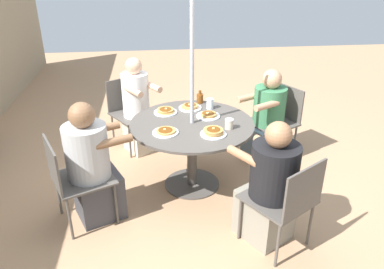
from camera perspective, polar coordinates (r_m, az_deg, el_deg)
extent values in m
plane|color=tan|center=(4.01, 0.00, -7.55)|extent=(12.00, 12.00, 0.00)
cylinder|color=#4C4742|center=(4.01, 0.00, -7.46)|extent=(0.58, 0.58, 0.01)
cylinder|color=#4C4742|center=(3.83, 0.00, -3.25)|extent=(0.10, 0.10, 0.69)
cylinder|color=#4C4742|center=(3.67, 0.00, 1.63)|extent=(1.22, 1.22, 0.03)
cylinder|color=#ADADB2|center=(3.55, 0.00, 6.32)|extent=(0.04, 0.04, 2.05)
cylinder|color=#514C47|center=(3.76, -13.65, -7.05)|extent=(0.02, 0.02, 0.43)
cylinder|color=#514C47|center=(3.44, -11.49, -10.33)|extent=(0.02, 0.02, 0.43)
cylinder|color=#514C47|center=(3.70, -19.68, -8.61)|extent=(0.02, 0.02, 0.43)
cylinder|color=#514C47|center=(3.37, -18.12, -12.15)|extent=(0.02, 0.02, 0.43)
cube|color=#514C47|center=(3.44, -16.19, -6.42)|extent=(0.63, 0.63, 0.02)
cube|color=#514C47|center=(3.30, -20.46, -4.39)|extent=(0.42, 0.20, 0.39)
cube|color=#3D3D42|center=(3.58, -13.95, -8.98)|extent=(0.48, 0.50, 0.43)
cylinder|color=#B2B2B2|center=(3.33, -15.72, -2.67)|extent=(0.37, 0.37, 0.50)
sphere|color=brown|center=(3.18, -16.48, 2.84)|extent=(0.22, 0.22, 0.22)
cylinder|color=brown|center=(3.45, -13.55, 0.90)|extent=(0.20, 0.32, 0.07)
cylinder|color=brown|center=(3.19, -11.84, -1.09)|extent=(0.20, 0.32, 0.07)
cylinder|color=#514C47|center=(3.24, 7.30, -12.56)|extent=(0.02, 0.02, 0.43)
cylinder|color=#514C47|center=(3.49, 12.10, -9.78)|extent=(0.02, 0.02, 0.43)
cylinder|color=#514C47|center=(3.04, 12.93, -16.13)|extent=(0.02, 0.02, 0.43)
cylinder|color=#514C47|center=(3.31, 17.56, -12.81)|extent=(0.02, 0.02, 0.43)
cube|color=#514C47|center=(3.13, 12.88, -9.54)|extent=(0.66, 0.66, 0.02)
cube|color=#514C47|center=(2.91, 16.78, -8.20)|extent=(0.26, 0.39, 0.39)
cube|color=gray|center=(3.32, 10.91, -11.80)|extent=(0.53, 0.52, 0.43)
cylinder|color=black|center=(3.03, 12.43, -5.60)|extent=(0.38, 0.38, 0.47)
sphere|color=#A3704C|center=(2.88, 13.05, -0.04)|extent=(0.21, 0.21, 0.21)
cylinder|color=#A3704C|center=(2.99, 7.86, -3.30)|extent=(0.30, 0.23, 0.07)
cylinder|color=#A3704C|center=(3.19, 11.75, -1.56)|extent=(0.30, 0.23, 0.07)
cylinder|color=#514C47|center=(4.27, 11.69, -2.53)|extent=(0.02, 0.02, 0.43)
cylinder|color=#514C47|center=(4.53, 8.12, -0.48)|extent=(0.02, 0.02, 0.43)
cylinder|color=#514C47|center=(4.55, 15.36, -1.12)|extent=(0.02, 0.02, 0.43)
cylinder|color=#514C47|center=(4.79, 11.80, 0.74)|extent=(0.02, 0.02, 0.43)
cube|color=#514C47|center=(4.43, 12.01, 1.77)|extent=(0.64, 0.64, 0.02)
cube|color=#514C47|center=(4.51, 14.34, 4.80)|extent=(0.41, 0.22, 0.39)
cube|color=slate|center=(4.46, 10.70, -1.18)|extent=(0.48, 0.49, 0.43)
cylinder|color=#38754C|center=(4.31, 11.70, 4.19)|extent=(0.36, 0.36, 0.45)
sphere|color=tan|center=(4.20, 12.10, 8.25)|extent=(0.22, 0.22, 0.22)
cylinder|color=tan|center=(4.05, 11.32, 4.35)|extent=(0.21, 0.31, 0.07)
cylinder|color=tan|center=(4.25, 8.61, 5.60)|extent=(0.21, 0.31, 0.07)
cylinder|color=#514C47|center=(4.65, -5.14, 0.39)|extent=(0.02, 0.02, 0.43)
cylinder|color=#514C47|center=(4.46, -9.44, -1.06)|extent=(0.02, 0.02, 0.43)
cylinder|color=#514C47|center=(4.96, -7.82, 1.98)|extent=(0.02, 0.02, 0.43)
cylinder|color=#514C47|center=(4.78, -11.93, 0.68)|extent=(0.02, 0.02, 0.43)
cube|color=#514C47|center=(4.61, -8.77, 3.04)|extent=(0.66, 0.66, 0.02)
cube|color=#514C47|center=(4.73, -10.40, 6.17)|extent=(0.26, 0.39, 0.39)
cube|color=beige|center=(4.62, -7.89, 0.09)|extent=(0.44, 0.43, 0.43)
cylinder|color=white|center=(4.47, -8.59, 5.87)|extent=(0.31, 0.31, 0.54)
sphere|color=#DBA884|center=(4.36, -8.91, 10.26)|extent=(0.19, 0.19, 0.19)
cylinder|color=#DBA884|center=(4.34, -6.02, 7.27)|extent=(0.29, 0.22, 0.07)
cylinder|color=#DBA884|center=(4.22, -8.89, 6.51)|extent=(0.29, 0.22, 0.07)
cylinder|color=white|center=(3.80, 2.47, 2.83)|extent=(0.24, 0.24, 0.01)
cylinder|color=#BC8947|center=(3.80, 2.51, 3.00)|extent=(0.16, 0.16, 0.01)
cylinder|color=#BC8947|center=(3.79, 2.56, 3.15)|extent=(0.16, 0.16, 0.01)
ellipsoid|color=brown|center=(3.79, 2.48, 3.27)|extent=(0.13, 0.12, 0.00)
cube|color=#F4E084|center=(3.78, 2.36, 3.29)|extent=(0.03, 0.03, 0.01)
cylinder|color=white|center=(3.90, -4.05, 3.41)|extent=(0.24, 0.24, 0.01)
cylinder|color=#BC8947|center=(3.89, -3.99, 3.51)|extent=(0.18, 0.18, 0.01)
cylinder|color=#BC8947|center=(3.90, -4.03, 3.70)|extent=(0.17, 0.17, 0.01)
cylinder|color=#BC8947|center=(3.89, -4.09, 3.82)|extent=(0.18, 0.18, 0.01)
ellipsoid|color=brown|center=(3.89, -4.07, 3.89)|extent=(0.14, 0.13, 0.00)
cube|color=#F4E084|center=(3.88, -3.99, 3.97)|extent=(0.02, 0.02, 0.01)
cylinder|color=white|center=(4.00, -0.29, 4.07)|extent=(0.24, 0.24, 0.01)
cylinder|color=#BC8947|center=(4.00, -0.38, 4.23)|extent=(0.18, 0.18, 0.01)
cylinder|color=#BC8947|center=(3.99, -0.33, 4.33)|extent=(0.17, 0.17, 0.01)
cylinder|color=#BC8947|center=(3.98, -0.23, 4.46)|extent=(0.16, 0.16, 0.01)
ellipsoid|color=brown|center=(3.98, -0.29, 4.58)|extent=(0.13, 0.12, 0.00)
cube|color=#F4E084|center=(3.97, -0.41, 4.62)|extent=(0.02, 0.02, 0.01)
cylinder|color=white|center=(3.43, 3.27, 0.07)|extent=(0.24, 0.24, 0.01)
cylinder|color=#BC8947|center=(3.43, 3.36, 0.29)|extent=(0.17, 0.17, 0.01)
cylinder|color=#BC8947|center=(3.41, 3.35, 0.44)|extent=(0.17, 0.17, 0.01)
cylinder|color=#BC8947|center=(3.41, 3.26, 0.69)|extent=(0.18, 0.18, 0.01)
ellipsoid|color=brown|center=(3.41, 3.29, 0.81)|extent=(0.14, 0.13, 0.00)
cube|color=#F4E084|center=(3.41, 3.29, 0.96)|extent=(0.02, 0.02, 0.01)
cylinder|color=white|center=(3.46, -4.06, 0.32)|extent=(0.24, 0.24, 0.01)
cylinder|color=#BC8947|center=(3.46, -3.98, 0.50)|extent=(0.18, 0.18, 0.01)
cylinder|color=#BC8947|center=(3.45, -3.99, 0.63)|extent=(0.18, 0.18, 0.01)
ellipsoid|color=brown|center=(3.45, -4.08, 0.71)|extent=(0.14, 0.13, 0.00)
cube|color=#F4E084|center=(3.45, -4.20, 0.80)|extent=(0.02, 0.02, 0.01)
cylinder|color=brown|center=(4.14, 1.22, 5.51)|extent=(0.07, 0.07, 0.10)
cylinder|color=brown|center=(4.11, 1.23, 6.45)|extent=(0.03, 0.03, 0.04)
torus|color=brown|center=(4.16, 1.16, 5.87)|extent=(0.05, 0.01, 0.05)
cylinder|color=beige|center=(3.54, 5.68, 1.56)|extent=(0.08, 0.08, 0.09)
cylinder|color=white|center=(3.52, 5.72, 2.27)|extent=(0.08, 0.08, 0.01)
cylinder|color=silver|center=(3.98, 2.76, 4.72)|extent=(0.07, 0.07, 0.11)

